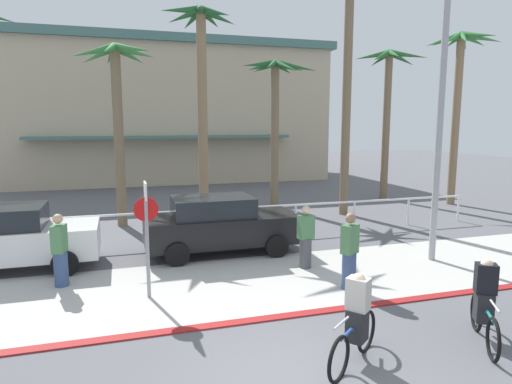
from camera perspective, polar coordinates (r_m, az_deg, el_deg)
The scene contains 20 objects.
ground_plane at distance 16.26m, azimuth -8.26°, elevation -4.84°, with size 80.00×80.00×0.00m, color #5B5B60.
sidewalk_strip at distance 10.79m, azimuth -3.48°, elevation -11.77°, with size 44.00×4.00×0.02m, color beige.
curb_paint at distance 9.00m, azimuth -0.40°, elevation -16.03°, with size 44.00×0.24×0.03m, color maroon.
building_backdrop at distance 33.65m, azimuth -12.71°, elevation 9.81°, with size 22.52×13.21×9.09m.
rail_fence at distance 14.63m, azimuth -7.44°, elevation -2.99°, with size 20.58×0.08×1.04m.
stop_sign_bike_lane at distance 9.85m, azimuth -13.78°, elevation -3.89°, with size 0.52×0.56×2.56m.
streetlight_curb at distance 12.88m, azimuth 23.17°, elevation 10.21°, with size 0.24×2.54×7.50m.
palm_tree_2 at distance 17.16m, azimuth -17.25°, elevation 12.28°, with size 2.89×3.05×6.62m.
palm_tree_3 at distance 17.31m, azimuth -7.02°, elevation 15.56°, with size 2.96×3.19×8.04m.
palm_tree_4 at distance 20.22m, azimuth 2.56°, elevation 12.54°, with size 3.35×3.24×6.58m.
palm_tree_5 at distance 19.25m, azimuth 11.61°, elevation 19.62°, with size 3.25×3.43×10.02m.
palm_tree_6 at distance 23.31m, azimuth 16.51°, elevation 12.36°, with size 3.02×2.88×7.33m.
palm_tree_7 at distance 23.01m, azimuth 24.52°, elevation 13.47°, with size 2.98×3.13×7.91m.
car_white_1 at distance 13.24m, azimuth -29.24°, elevation -5.14°, with size 4.40×2.02×1.69m.
car_black_2 at distance 13.15m, azimuth -4.71°, elevation -4.12°, with size 4.40×2.02×1.69m.
cyclist_teal_0 at distance 8.93m, azimuth 27.13°, elevation -12.51°, with size 0.97×1.60×1.50m.
cyclist_blue_1 at distance 7.52m, azimuth 12.63°, elevation -15.75°, with size 1.47×1.17×1.50m.
pedestrian_0 at distance 11.41m, azimuth -23.70°, elevation -7.17°, with size 0.38×0.45×1.74m.
pedestrian_1 at distance 10.49m, azimuth 11.82°, elevation -7.78°, with size 0.48×0.44×1.80m.
pedestrian_2 at distance 11.85m, azimuth 6.34°, elevation -6.05°, with size 0.43×0.35×1.68m.
Camera 1 is at (-2.32, -5.64, 3.78)m, focal length 31.39 mm.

